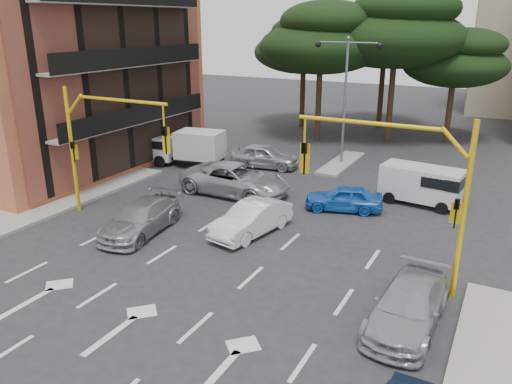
# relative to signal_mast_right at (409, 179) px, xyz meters

# --- Properties ---
(ground) EXTENTS (120.00, 120.00, 0.00)m
(ground) POSITION_rel_signal_mast_right_xyz_m (-6.80, -1.99, -3.88)
(ground) COLOR #28282B
(ground) RESTS_ON ground
(median_strip) EXTENTS (1.40, 6.00, 0.15)m
(median_strip) POSITION_rel_signal_mast_right_xyz_m (-6.80, 14.01, -3.81)
(median_strip) COLOR gray
(median_strip) RESTS_ON ground
(apartment_orange) EXTENTS (15.19, 16.15, 13.70)m
(apartment_orange) POSITION_rel_signal_mast_right_xyz_m (-24.76, 6.01, 2.97)
(apartment_orange) COLOR #B76B39
(apartment_orange) RESTS_ON ground
(pine_left_near) EXTENTS (9.15, 9.15, 10.23)m
(pine_left_near) POSITION_rel_signal_mast_right_xyz_m (-10.75, 19.96, 3.72)
(pine_left_near) COLOR #382616
(pine_left_near) RESTS_ON ground
(pine_center) EXTENTS (9.98, 9.98, 11.16)m
(pine_center) POSITION_rel_signal_mast_right_xyz_m (-5.75, 21.96, 4.41)
(pine_center) COLOR #382616
(pine_center) RESTS_ON ground
(pine_left_far) EXTENTS (8.32, 8.32, 9.30)m
(pine_left_far) POSITION_rel_signal_mast_right_xyz_m (-13.75, 23.96, 3.03)
(pine_left_far) COLOR #382616
(pine_left_far) RESTS_ON ground
(pine_right) EXTENTS (7.49, 7.49, 8.37)m
(pine_right) POSITION_rel_signal_mast_right_xyz_m (-1.75, 23.96, 2.33)
(pine_right) COLOR #382616
(pine_right) RESTS_ON ground
(pine_back) EXTENTS (9.15, 9.15, 10.23)m
(pine_back) POSITION_rel_signal_mast_right_xyz_m (-7.75, 26.96, 3.72)
(pine_back) COLOR #382616
(pine_back) RESTS_ON ground
(signal_mast_right) EXTENTS (5.79, 0.37, 6.00)m
(signal_mast_right) POSITION_rel_signal_mast_right_xyz_m (0.00, 0.00, 0.00)
(signal_mast_right) COLOR yellow
(signal_mast_right) RESTS_ON ground
(signal_mast_left) EXTENTS (5.79, 0.37, 6.00)m
(signal_mast_left) POSITION_rel_signal_mast_right_xyz_m (-13.61, 0.00, 0.00)
(signal_mast_left) COLOR yellow
(signal_mast_left) RESTS_ON ground
(street_lamp_center) EXTENTS (4.16, 0.36, 7.77)m
(street_lamp_center) POSITION_rel_signal_mast_right_xyz_m (-6.80, 14.01, 1.54)
(street_lamp_center) COLOR slate
(street_lamp_center) RESTS_ON median_strip
(car_white_hatch) EXTENTS (2.23, 4.39, 1.38)m
(car_white_hatch) POSITION_rel_signal_mast_right_xyz_m (-6.64, 1.48, -3.19)
(car_white_hatch) COLOR silver
(car_white_hatch) RESTS_ON ground
(car_blue_compact) EXTENTS (3.99, 2.48, 1.27)m
(car_blue_compact) POSITION_rel_signal_mast_right_xyz_m (-4.03, 6.10, -3.25)
(car_blue_compact) COLOR blue
(car_blue_compact) RESTS_ON ground
(car_silver_wagon) EXTENTS (2.48, 4.88, 1.36)m
(car_silver_wagon) POSITION_rel_signal_mast_right_xyz_m (-10.96, -0.66, -3.21)
(car_silver_wagon) COLOR #96999D
(car_silver_wagon) RESTS_ON ground
(car_silver_cross_a) EXTENTS (5.93, 2.82, 1.63)m
(car_silver_cross_a) POSITION_rel_signal_mast_right_xyz_m (-9.91, 5.71, -3.07)
(car_silver_cross_a) COLOR #ABAFB4
(car_silver_cross_a) RESTS_ON ground
(car_silver_cross_b) EXTENTS (4.49, 2.33, 1.46)m
(car_silver_cross_b) POSITION_rel_signal_mast_right_xyz_m (-10.85, 11.01, -3.15)
(car_silver_cross_b) COLOR #A7AAAF
(car_silver_cross_b) RESTS_ON ground
(car_silver_parked) EXTENTS (2.02, 4.65, 1.33)m
(car_silver_parked) POSITION_rel_signal_mast_right_xyz_m (0.80, -2.38, -3.22)
(car_silver_parked) COLOR #9FA1A7
(car_silver_parked) RESTS_ON ground
(van_white) EXTENTS (4.08, 2.20, 1.95)m
(van_white) POSITION_rel_signal_mast_right_xyz_m (-0.90, 8.79, -2.91)
(van_white) COLOR silver
(van_white) RESTS_ON ground
(box_truck_a) EXTENTS (4.92, 2.71, 2.29)m
(box_truck_a) POSITION_rel_signal_mast_right_xyz_m (-15.32, 9.10, -2.74)
(box_truck_a) COLOR silver
(box_truck_a) RESTS_ON ground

